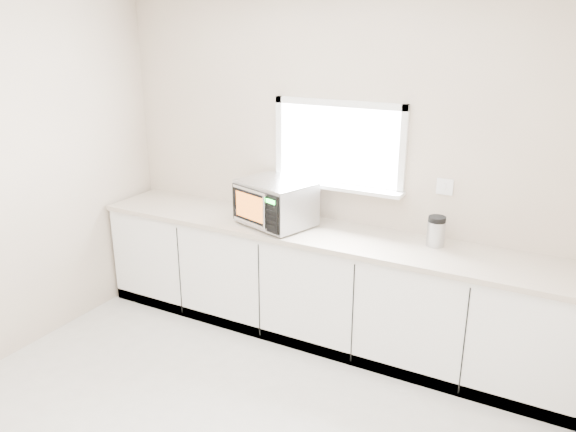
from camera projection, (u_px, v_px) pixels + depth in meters
The scene contains 7 objects.
back_wall at pixel (339, 168), 4.48m from camera, with size 4.00×0.17×2.70m.
cabinets at pixel (321, 287), 4.53m from camera, with size 3.92×0.60×0.88m, color white.
countertop at pixel (321, 234), 4.38m from camera, with size 3.92×0.64×0.04m, color beige.
microwave at pixel (275, 202), 4.45m from camera, with size 0.66×0.59×0.36m.
knife_block at pixel (300, 209), 4.43m from camera, with size 0.16×0.26×0.35m.
cutting_board at pixel (285, 197), 4.73m from camera, with size 0.30×0.30×0.02m, color olive.
coffee_grinder at pixel (436, 231), 4.05m from camera, with size 0.14×0.14×0.23m.
Camera 1 is at (1.72, -2.04, 2.43)m, focal length 35.00 mm.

